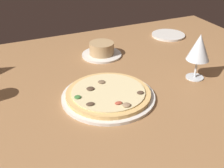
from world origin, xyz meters
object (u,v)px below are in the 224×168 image
at_px(ramekin_on_saucer, 102,50).
at_px(side_plate, 168,35).
at_px(pizza_main, 108,95).
at_px(wine_glass_near, 199,48).

height_order(ramekin_on_saucer, side_plate, ramekin_on_saucer).
height_order(pizza_main, side_plate, pizza_main).
height_order(wine_glass_near, side_plate, wine_glass_near).
relative_size(pizza_main, wine_glass_near, 1.81).
height_order(pizza_main, wine_glass_near, wine_glass_near).
relative_size(ramekin_on_saucer, wine_glass_near, 0.99).
relative_size(pizza_main, side_plate, 1.90).
distance_m(ramekin_on_saucer, wine_glass_near, 0.40).
bearing_deg(wine_glass_near, pizza_main, 179.60).
bearing_deg(side_plate, wine_glass_near, -110.79).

